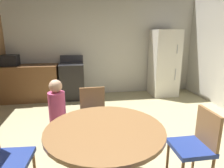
{
  "coord_description": "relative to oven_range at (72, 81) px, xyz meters",
  "views": [
    {
      "loc": [
        -0.35,
        -2.25,
        1.66
      ],
      "look_at": [
        0.16,
        0.92,
        0.83
      ],
      "focal_mm": 31.37,
      "sensor_mm": 36.0,
      "label": 1
    }
  ],
  "objects": [
    {
      "name": "oven_range",
      "position": [
        0.0,
        0.0,
        0.0
      ],
      "size": [
        0.6,
        0.6,
        1.1
      ],
      "color": "black",
      "rests_on": "ground"
    },
    {
      "name": "dining_table",
      "position": [
        0.45,
        -3.31,
        0.13
      ],
      "size": [
        1.18,
        1.18,
        0.76
      ],
      "color": "olive",
      "rests_on": "ground"
    },
    {
      "name": "microwave",
      "position": [
        -1.48,
        -0.0,
        0.56
      ],
      "size": [
        0.44,
        0.32,
        0.26
      ],
      "primitive_type": "cube",
      "color": "black",
      "rests_on": "kitchen_counter"
    },
    {
      "name": "chair_east",
      "position": [
        1.46,
        -3.31,
        0.03
      ],
      "size": [
        0.4,
        0.4,
        0.87
      ],
      "rotation": [
        0.0,
        0.0,
        3.14
      ],
      "color": "olive",
      "rests_on": "ground"
    },
    {
      "name": "kitchen_counter",
      "position": [
        -1.22,
        -0.0,
        -0.02
      ],
      "size": [
        1.73,
        0.6,
        0.9
      ],
      "primitive_type": "cube",
      "color": "brown",
      "rests_on": "ground"
    },
    {
      "name": "wall_back",
      "position": [
        0.59,
        0.4,
        0.88
      ],
      "size": [
        5.95,
        0.12,
        2.7
      ],
      "primitive_type": "cube",
      "color": "beige",
      "rests_on": "ground"
    },
    {
      "name": "chair_north",
      "position": [
        0.4,
        -2.3,
        0.03
      ],
      "size": [
        0.42,
        0.42,
        0.87
      ],
      "rotation": [
        0.0,
        0.0,
        4.76
      ],
      "color": "olive",
      "rests_on": "ground"
    },
    {
      "name": "person_child",
      "position": [
        -0.09,
        -2.54,
        0.11
      ],
      "size": [
        0.31,
        0.31,
        1.09
      ],
      "rotation": [
        0.0,
        0.0,
        5.33
      ],
      "color": "#665B51",
      "rests_on": "ground"
    },
    {
      "name": "chair_west",
      "position": [
        -0.56,
        -3.24,
        0.03
      ],
      "size": [
        0.43,
        0.43,
        0.87
      ],
      "rotation": [
        0.0,
        0.0,
        6.21
      ],
      "color": "olive",
      "rests_on": "ground"
    },
    {
      "name": "ground_plane",
      "position": [
        0.59,
        -2.8,
        -0.47
      ],
      "size": [
        14.0,
        14.0,
        0.0
      ],
      "primitive_type": "plane",
      "color": "tan"
    },
    {
      "name": "refrigerator",
      "position": [
        2.47,
        -0.05,
        0.41
      ],
      "size": [
        0.68,
        0.68,
        1.76
      ],
      "color": "silver",
      "rests_on": "ground"
    }
  ]
}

